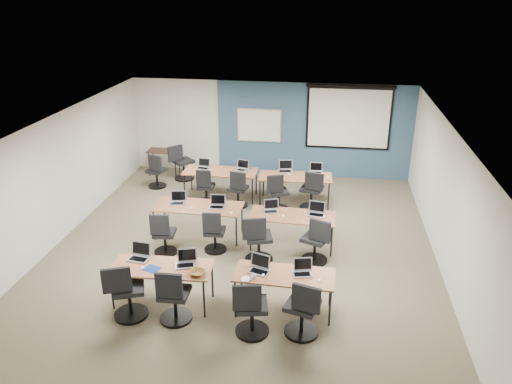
% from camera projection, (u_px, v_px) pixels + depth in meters
% --- Properties ---
extents(floor, '(8.00, 9.00, 0.02)m').
position_uv_depth(floor, '(244.00, 245.00, 10.73)').
color(floor, '#6B6354').
rests_on(floor, ground).
extents(ceiling, '(8.00, 9.00, 0.02)m').
position_uv_depth(ceiling, '(242.00, 123.00, 9.69)').
color(ceiling, white).
rests_on(ceiling, ground).
extents(wall_back, '(8.00, 0.04, 2.70)m').
position_uv_depth(wall_back, '(270.00, 129.00, 14.31)').
color(wall_back, beige).
rests_on(wall_back, ground).
extents(wall_front, '(8.00, 0.04, 2.70)m').
position_uv_depth(wall_front, '(180.00, 325.00, 6.11)').
color(wall_front, beige).
rests_on(wall_front, ground).
extents(wall_left, '(0.04, 9.00, 2.70)m').
position_uv_depth(wall_left, '(61.00, 177.00, 10.76)').
color(wall_left, beige).
rests_on(wall_left, ground).
extents(wall_right, '(0.04, 9.00, 2.70)m').
position_uv_depth(wall_right, '(446.00, 199.00, 9.66)').
color(wall_right, beige).
rests_on(wall_right, ground).
extents(blue_accent_panel, '(5.50, 0.04, 2.70)m').
position_uv_depth(blue_accent_panel, '(314.00, 131.00, 14.11)').
color(blue_accent_panel, '#3D5977').
rests_on(blue_accent_panel, wall_back).
extents(whiteboard, '(1.28, 0.03, 0.98)m').
position_uv_depth(whiteboard, '(259.00, 126.00, 14.25)').
color(whiteboard, silver).
rests_on(whiteboard, wall_back).
extents(projector_screen, '(2.40, 0.10, 1.82)m').
position_uv_depth(projector_screen, '(349.00, 114.00, 13.72)').
color(projector_screen, black).
rests_on(projector_screen, wall_back).
extents(training_table_front_left, '(1.74, 0.72, 0.73)m').
position_uv_depth(training_table_front_left, '(162.00, 269.00, 8.56)').
color(training_table_front_left, '#A86C35').
rests_on(training_table_front_left, floor).
extents(training_table_front_right, '(1.69, 0.70, 0.73)m').
position_uv_depth(training_table_front_right, '(284.00, 277.00, 8.34)').
color(training_table_front_right, '#9D5E37').
rests_on(training_table_front_right, floor).
extents(training_table_mid_left, '(1.93, 0.81, 0.73)m').
position_uv_depth(training_table_mid_left, '(198.00, 208.00, 10.88)').
color(training_table_mid_left, brown).
rests_on(training_table_mid_left, floor).
extents(training_table_mid_right, '(1.80, 0.75, 0.73)m').
position_uv_depth(training_table_mid_right, '(292.00, 217.00, 10.45)').
color(training_table_mid_right, brown).
rests_on(training_table_mid_right, floor).
extents(training_table_back_left, '(1.89, 0.79, 0.73)m').
position_uv_depth(training_table_back_left, '(220.00, 172.00, 12.90)').
color(training_table_back_left, brown).
rests_on(training_table_back_left, floor).
extents(training_table_back_right, '(1.83, 0.76, 0.73)m').
position_uv_depth(training_table_back_right, '(295.00, 178.00, 12.55)').
color(training_table_back_right, '#AA714A').
rests_on(training_table_back_right, floor).
extents(laptop_0, '(0.35, 0.30, 0.27)m').
position_uv_depth(laptop_0, '(140.00, 255.00, 8.79)').
color(laptop_0, '#ADADB6').
rests_on(laptop_0, training_table_front_left).
extents(mouse_0, '(0.07, 0.11, 0.04)m').
position_uv_depth(mouse_0, '(143.00, 268.00, 8.49)').
color(mouse_0, white).
rests_on(mouse_0, training_table_front_left).
extents(task_chair_0, '(0.60, 0.58, 1.05)m').
position_uv_depth(task_chair_0, '(127.00, 295.00, 8.27)').
color(task_chair_0, black).
rests_on(task_chair_0, floor).
extents(laptop_1, '(0.34, 0.29, 0.25)m').
position_uv_depth(laptop_1, '(186.00, 261.00, 8.59)').
color(laptop_1, '#B7B7B7').
rests_on(laptop_1, training_table_front_left).
extents(mouse_1, '(0.07, 0.11, 0.04)m').
position_uv_depth(mouse_1, '(204.00, 271.00, 8.39)').
color(mouse_1, white).
rests_on(mouse_1, training_table_front_left).
extents(task_chair_1, '(0.54, 0.54, 1.02)m').
position_uv_depth(task_chair_1, '(174.00, 300.00, 8.17)').
color(task_chair_1, black).
rests_on(task_chair_1, floor).
extents(laptop_2, '(0.35, 0.29, 0.26)m').
position_uv_depth(laptop_2, '(260.00, 267.00, 8.41)').
color(laptop_2, silver).
rests_on(laptop_2, training_table_front_right).
extents(mouse_2, '(0.06, 0.10, 0.04)m').
position_uv_depth(mouse_2, '(263.00, 275.00, 8.27)').
color(mouse_2, white).
rests_on(mouse_2, training_table_front_right).
extents(task_chair_2, '(0.55, 0.55, 1.03)m').
position_uv_depth(task_chair_2, '(251.00, 312.00, 7.86)').
color(task_chair_2, black).
rests_on(task_chair_2, floor).
extents(laptop_3, '(0.32, 0.27, 0.24)m').
position_uv_depth(laptop_3, '(302.00, 270.00, 8.33)').
color(laptop_3, silver).
rests_on(laptop_3, training_table_front_right).
extents(mouse_3, '(0.06, 0.10, 0.03)m').
position_uv_depth(mouse_3, '(319.00, 280.00, 8.13)').
color(mouse_3, white).
rests_on(mouse_3, training_table_front_right).
extents(task_chair_3, '(0.57, 0.56, 1.03)m').
position_uv_depth(task_chair_3, '(303.00, 313.00, 7.84)').
color(task_chair_3, black).
rests_on(task_chair_3, floor).
extents(laptop_4, '(0.34, 0.29, 0.26)m').
position_uv_depth(laptop_4, '(178.00, 200.00, 10.98)').
color(laptop_4, '#B7B7C3').
rests_on(laptop_4, training_table_mid_left).
extents(mouse_4, '(0.06, 0.09, 0.03)m').
position_uv_depth(mouse_4, '(191.00, 208.00, 10.73)').
color(mouse_4, white).
rests_on(mouse_4, training_table_mid_left).
extents(task_chair_4, '(0.48, 0.48, 0.97)m').
position_uv_depth(task_chair_4, '(164.00, 237.00, 10.24)').
color(task_chair_4, black).
rests_on(task_chair_4, floor).
extents(laptop_5, '(0.33, 0.28, 0.25)m').
position_uv_depth(laptop_5, '(217.00, 204.00, 10.81)').
color(laptop_5, '#B9B9B9').
rests_on(laptop_5, training_table_mid_left).
extents(mouse_5, '(0.08, 0.11, 0.04)m').
position_uv_depth(mouse_5, '(231.00, 213.00, 10.52)').
color(mouse_5, white).
rests_on(mouse_5, training_table_mid_left).
extents(task_chair_5, '(0.47, 0.47, 0.95)m').
position_uv_depth(task_chair_5, '(214.00, 235.00, 10.34)').
color(task_chair_5, black).
rests_on(task_chair_5, floor).
extents(laptop_6, '(0.31, 0.27, 0.24)m').
position_uv_depth(laptop_6, '(271.00, 209.00, 10.60)').
color(laptop_6, '#BCBCBC').
rests_on(laptop_6, training_table_mid_right).
extents(mouse_6, '(0.07, 0.10, 0.03)m').
position_uv_depth(mouse_6, '(283.00, 216.00, 10.38)').
color(mouse_6, white).
rests_on(mouse_6, training_table_mid_right).
extents(task_chair_6, '(0.58, 0.57, 1.05)m').
position_uv_depth(task_chair_6, '(258.00, 243.00, 9.94)').
color(task_chair_6, black).
rests_on(task_chair_6, floor).
extents(laptop_7, '(0.34, 0.29, 0.26)m').
position_uv_depth(laptop_7, '(317.00, 211.00, 10.45)').
color(laptop_7, '#B1B1B8').
rests_on(laptop_7, training_table_mid_right).
extents(mouse_7, '(0.07, 0.10, 0.03)m').
position_uv_depth(mouse_7, '(324.00, 217.00, 10.35)').
color(mouse_7, white).
rests_on(mouse_7, training_table_mid_right).
extents(task_chair_7, '(0.57, 0.54, 1.01)m').
position_uv_depth(task_chair_7, '(316.00, 244.00, 9.93)').
color(task_chair_7, black).
rests_on(task_chair_7, floor).
extents(laptop_8, '(0.32, 0.27, 0.24)m').
position_uv_depth(laptop_8, '(203.00, 166.00, 13.07)').
color(laptop_8, '#A9A9AD').
rests_on(laptop_8, training_table_back_left).
extents(mouse_8, '(0.06, 0.09, 0.03)m').
position_uv_depth(mouse_8, '(210.00, 170.00, 12.91)').
color(mouse_8, white).
rests_on(mouse_8, training_table_back_left).
extents(task_chair_8, '(0.46, 0.46, 0.95)m').
position_uv_depth(task_chair_8, '(206.00, 189.00, 12.64)').
color(task_chair_8, black).
rests_on(task_chair_8, floor).
extents(laptop_9, '(0.33, 0.28, 0.25)m').
position_uv_depth(laptop_9, '(242.00, 168.00, 12.93)').
color(laptop_9, '#BBBBBE').
rests_on(laptop_9, training_table_back_left).
extents(mouse_9, '(0.07, 0.11, 0.04)m').
position_uv_depth(mouse_9, '(245.00, 171.00, 12.83)').
color(mouse_9, white).
rests_on(mouse_9, training_table_back_left).
extents(task_chair_9, '(0.50, 0.50, 0.98)m').
position_uv_depth(task_chair_9, '(238.00, 192.00, 12.44)').
color(task_chair_9, black).
rests_on(task_chair_9, floor).
extents(laptop_10, '(0.36, 0.30, 0.27)m').
position_uv_depth(laptop_10, '(285.00, 168.00, 12.87)').
color(laptop_10, '#B1B1B3').
rests_on(laptop_10, training_table_back_right).
extents(mouse_10, '(0.08, 0.10, 0.03)m').
position_uv_depth(mouse_10, '(289.00, 174.00, 12.64)').
color(mouse_10, white).
rests_on(mouse_10, training_table_back_right).
extents(task_chair_10, '(0.52, 0.50, 0.98)m').
position_uv_depth(task_chair_10, '(278.00, 195.00, 12.23)').
color(task_chair_10, black).
rests_on(task_chair_10, floor).
extents(laptop_11, '(0.33, 0.28, 0.25)m').
position_uv_depth(laptop_11, '(316.00, 170.00, 12.75)').
color(laptop_11, '#B9B8C7').
rests_on(laptop_11, training_table_back_right).
extents(mouse_11, '(0.08, 0.11, 0.03)m').
position_uv_depth(mouse_11, '(328.00, 177.00, 12.42)').
color(mouse_11, white).
rests_on(mouse_11, training_table_back_right).
extents(task_chair_11, '(0.57, 0.56, 1.04)m').
position_uv_depth(task_chair_11, '(312.00, 193.00, 12.28)').
color(task_chair_11, black).
rests_on(task_chair_11, floor).
extents(blue_mousepad, '(0.31, 0.28, 0.01)m').
position_uv_depth(blue_mousepad, '(152.00, 269.00, 8.48)').
color(blue_mousepad, navy).
rests_on(blue_mousepad, training_table_front_left).
extents(snack_bowl, '(0.37, 0.37, 0.08)m').
position_uv_depth(snack_bowl, '(197.00, 272.00, 8.30)').
color(snack_bowl, brown).
rests_on(snack_bowl, training_table_front_left).
extents(snack_plate, '(0.18, 0.18, 0.01)m').
position_uv_depth(snack_plate, '(246.00, 279.00, 8.18)').
color(snack_plate, white).
rests_on(snack_plate, training_table_front_right).
extents(coffee_cup, '(0.08, 0.08, 0.06)m').
position_uv_depth(coffee_cup, '(254.00, 277.00, 8.16)').
color(coffee_cup, white).
rests_on(coffee_cup, snack_plate).
extents(utility_table, '(0.91, 0.50, 0.75)m').
position_uv_depth(utility_table, '(164.00, 153.00, 14.44)').
color(utility_table, '#342018').
rests_on(utility_table, floor).
extents(spare_chair_a, '(0.68, 0.56, 1.04)m').
position_uv_depth(spare_chair_a, '(182.00, 165.00, 14.17)').
color(spare_chair_a, black).
rests_on(spare_chair_a, floor).
extents(spare_chair_b, '(0.51, 0.49, 0.98)m').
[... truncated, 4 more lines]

